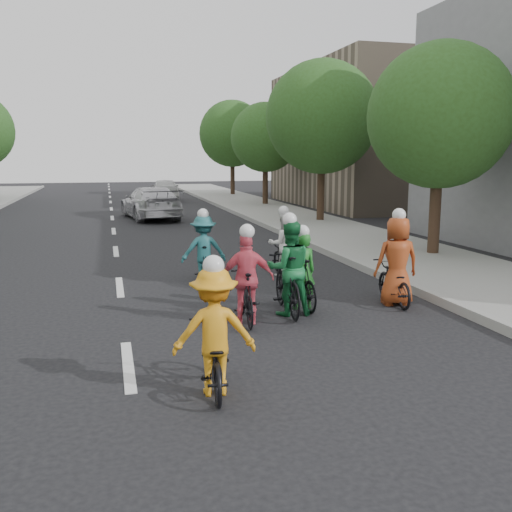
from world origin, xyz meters
name	(u,v)px	position (x,y,z in m)	size (l,w,h in m)	color
ground	(128,366)	(0.00, 0.00, 0.00)	(120.00, 120.00, 0.00)	black
sidewalk_right	(357,240)	(8.00, 10.00, 0.07)	(4.00, 80.00, 0.15)	gray
curb_right	(303,241)	(6.05, 10.00, 0.09)	(0.18, 80.00, 0.18)	#999993
bldg_se	(384,138)	(16.00, 24.00, 4.00)	(10.00, 14.00, 8.00)	gray
tree_r_0	(440,116)	(8.80, 6.60, 3.96)	(4.00, 4.00, 5.97)	black
tree_r_1	(322,117)	(8.80, 15.60, 4.52)	(4.80, 4.80, 6.93)	black
tree_r_2	(265,137)	(8.80, 24.60, 3.96)	(4.00, 4.00, 5.97)	black
tree_r_3	(232,134)	(8.80, 33.60, 4.52)	(4.80, 4.80, 6.93)	black
cyclist_0	(283,251)	(3.89, 5.32, 0.61)	(0.77, 1.56, 1.71)	black
cyclist_1	(301,278)	(3.32, 2.33, 0.57)	(0.54, 1.65, 1.61)	black
cyclist_2	(288,276)	(2.96, 1.99, 0.71)	(0.89, 1.90, 1.88)	black
cyclist_3	(246,287)	(2.08, 1.60, 0.64)	(0.97, 1.59, 1.74)	black
cyclist_4	(214,342)	(1.00, -1.17, 0.63)	(1.07, 1.61, 1.72)	black
cyclist_5	(203,255)	(1.88, 4.91, 0.67)	(1.03, 1.51, 1.72)	black
cyclist_6	(395,271)	(5.20, 2.12, 0.67)	(0.91, 1.63, 1.89)	black
follow_car_lead	(151,203)	(1.76, 19.23, 0.75)	(2.10, 5.17, 1.50)	silver
follow_car_trail	(165,190)	(3.51, 30.03, 0.74)	(1.76, 4.37, 1.49)	silver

